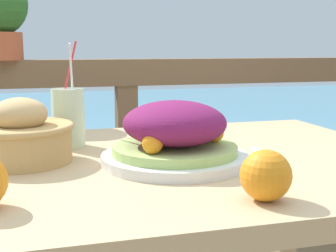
{
  "coord_description": "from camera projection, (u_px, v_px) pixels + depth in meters",
  "views": [
    {
      "loc": [
        -0.3,
        -0.93,
        1.0
      ],
      "look_at": [
        -0.02,
        0.05,
        0.83
      ],
      "focal_mm": 50.0,
      "sensor_mm": 36.0,
      "label": 1
    }
  ],
  "objects": [
    {
      "name": "patio_table",
      "position": [
        184.0,
        208.0,
        1.02
      ],
      "size": [
        1.01,
        0.79,
        0.77
      ],
      "color": "tan",
      "rests_on": "ground_plane"
    },
    {
      "name": "railing_fence",
      "position": [
        127.0,
        125.0,
        1.65
      ],
      "size": [
        2.8,
        0.08,
        0.96
      ],
      "color": "brown",
      "rests_on": "ground_plane"
    },
    {
      "name": "sea_backdrop",
      "position": [
        75.0,
        137.0,
        4.11
      ],
      "size": [
        12.0,
        4.0,
        0.43
      ],
      "color": "#568EA8",
      "rests_on": "ground_plane"
    },
    {
      "name": "salad_plate",
      "position": [
        175.0,
        137.0,
        0.94
      ],
      "size": [
        0.3,
        0.3,
        0.13
      ],
      "color": "silver",
      "rests_on": "patio_table"
    },
    {
      "name": "drink_glass",
      "position": [
        68.0,
        117.0,
        1.1
      ],
      "size": [
        0.08,
        0.08,
        0.25
      ],
      "color": "beige",
      "rests_on": "patio_table"
    },
    {
      "name": "bread_basket",
      "position": [
        21.0,
        136.0,
        0.95
      ],
      "size": [
        0.22,
        0.22,
        0.13
      ],
      "color": "tan",
      "rests_on": "patio_table"
    },
    {
      "name": "knife",
      "position": [
        266.0,
        157.0,
        1.0
      ],
      "size": [
        0.05,
        0.18,
        0.0
      ],
      "color": "silver",
      "rests_on": "patio_table"
    },
    {
      "name": "orange_near_basket",
      "position": [
        266.0,
        175.0,
        0.71
      ],
      "size": [
        0.08,
        0.08,
        0.08
      ],
      "color": "orange",
      "rests_on": "patio_table"
    }
  ]
}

